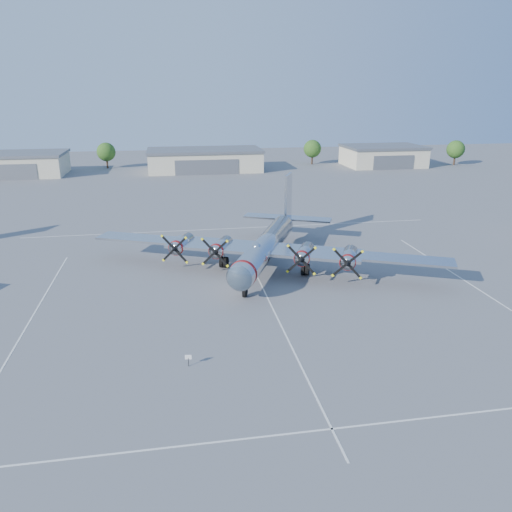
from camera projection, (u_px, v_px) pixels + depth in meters
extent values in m
plane|color=#5C5C5E|center=(265.00, 292.00, 50.99)|extent=(260.00, 260.00, 0.00)
cube|color=silver|center=(24.00, 331.00, 42.77)|extent=(0.15, 40.00, 0.01)
cube|color=silver|center=(275.00, 312.00, 46.32)|extent=(0.15, 40.00, 0.01)
cube|color=silver|center=(490.00, 297.00, 49.87)|extent=(0.15, 40.00, 0.01)
cube|color=silver|center=(332.00, 429.00, 30.43)|extent=(60.00, 0.15, 0.01)
cube|color=silver|center=(234.00, 228.00, 74.35)|extent=(60.00, 0.15, 0.01)
cube|color=beige|center=(17.00, 165.00, 119.60)|extent=(22.00, 14.00, 4.80)
cube|color=slate|center=(15.00, 154.00, 118.74)|extent=(22.60, 14.60, 0.60)
cube|color=slate|center=(9.00, 172.00, 113.20)|extent=(12.10, 0.20, 3.60)
cube|color=beige|center=(205.00, 161.00, 126.86)|extent=(28.00, 14.00, 4.80)
cube|color=slate|center=(204.00, 150.00, 126.00)|extent=(28.60, 14.60, 0.60)
cube|color=slate|center=(207.00, 167.00, 120.46)|extent=(15.40, 0.20, 3.60)
cube|color=beige|center=(383.00, 157.00, 134.60)|extent=(20.00, 14.00, 4.80)
cube|color=slate|center=(383.00, 147.00, 133.74)|extent=(20.60, 14.60, 0.60)
cube|color=slate|center=(394.00, 163.00, 128.20)|extent=(11.00, 0.20, 3.60)
cylinder|color=#382619|center=(107.00, 163.00, 130.62)|extent=(0.50, 0.50, 2.80)
sphere|color=#1F4914|center=(106.00, 152.00, 129.72)|extent=(4.80, 4.80, 4.80)
cylinder|color=#382619|center=(312.00, 159.00, 137.62)|extent=(0.50, 0.50, 2.80)
sphere|color=#1F4914|center=(312.00, 149.00, 136.72)|extent=(4.80, 4.80, 4.80)
cylinder|color=#382619|center=(454.00, 160.00, 136.27)|extent=(0.50, 0.50, 2.80)
sphere|color=#1F4914|center=(456.00, 149.00, 135.37)|extent=(4.80, 4.80, 4.80)
cylinder|color=black|center=(188.00, 362.00, 37.23)|extent=(0.05, 0.05, 0.72)
cube|color=white|center=(188.00, 357.00, 37.10)|extent=(0.50, 0.10, 0.36)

